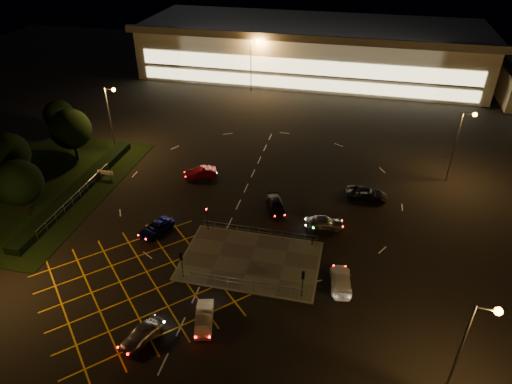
% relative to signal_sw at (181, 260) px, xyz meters
% --- Properties ---
extents(ground, '(180.00, 180.00, 0.00)m').
position_rel_signal_sw_xyz_m(ground, '(4.00, 5.99, -2.37)').
color(ground, black).
rests_on(ground, ground).
extents(pedestrian_island, '(14.00, 9.00, 0.12)m').
position_rel_signal_sw_xyz_m(pedestrian_island, '(6.00, 3.99, -2.31)').
color(pedestrian_island, '#4C4944').
rests_on(pedestrian_island, ground).
extents(grass_verge, '(18.00, 30.00, 0.08)m').
position_rel_signal_sw_xyz_m(grass_verge, '(-24.00, 11.99, -2.33)').
color(grass_verge, black).
rests_on(grass_verge, ground).
extents(hedge, '(2.00, 26.00, 1.00)m').
position_rel_signal_sw_xyz_m(hedge, '(-19.00, 11.99, -1.87)').
color(hedge, black).
rests_on(hedge, ground).
extents(supermarket, '(72.00, 26.50, 10.50)m').
position_rel_signal_sw_xyz_m(supermarket, '(4.00, 67.95, 2.95)').
color(supermarket, beige).
rests_on(supermarket, ground).
extents(streetlight_se, '(1.78, 0.56, 10.03)m').
position_rel_signal_sw_xyz_m(streetlight_se, '(24.44, -8.01, 4.20)').
color(streetlight_se, slate).
rests_on(streetlight_se, ground).
extents(streetlight_nw, '(1.78, 0.56, 10.03)m').
position_rel_signal_sw_xyz_m(streetlight_nw, '(-19.56, 23.99, 4.20)').
color(streetlight_nw, slate).
rests_on(streetlight_nw, ground).
extents(streetlight_ne, '(1.78, 0.56, 10.03)m').
position_rel_signal_sw_xyz_m(streetlight_ne, '(28.44, 25.99, 4.20)').
color(streetlight_ne, slate).
rests_on(streetlight_ne, ground).
extents(streetlight_far_left, '(1.78, 0.56, 10.03)m').
position_rel_signal_sw_xyz_m(streetlight_far_left, '(-5.56, 53.99, 4.20)').
color(streetlight_far_left, slate).
rests_on(streetlight_far_left, ground).
extents(streetlight_far_right, '(1.78, 0.56, 10.03)m').
position_rel_signal_sw_xyz_m(streetlight_far_right, '(34.44, 55.99, 4.20)').
color(streetlight_far_right, slate).
rests_on(streetlight_far_right, ground).
extents(signal_sw, '(0.28, 0.30, 3.15)m').
position_rel_signal_sw_xyz_m(signal_sw, '(0.00, 0.00, 0.00)').
color(signal_sw, black).
rests_on(signal_sw, pedestrian_island).
extents(signal_se, '(0.28, 0.30, 3.15)m').
position_rel_signal_sw_xyz_m(signal_se, '(12.00, 0.00, 0.00)').
color(signal_se, black).
rests_on(signal_se, pedestrian_island).
extents(signal_nw, '(0.28, 0.30, 3.15)m').
position_rel_signal_sw_xyz_m(signal_nw, '(0.00, 7.99, 0.00)').
color(signal_nw, black).
rests_on(signal_nw, pedestrian_island).
extents(signal_ne, '(0.28, 0.30, 3.15)m').
position_rel_signal_sw_xyz_m(signal_ne, '(12.00, 7.99, 0.00)').
color(signal_ne, black).
rests_on(signal_ne, pedestrian_island).
extents(tree_b, '(5.40, 5.40, 7.35)m').
position_rel_signal_sw_xyz_m(tree_b, '(-28.00, 11.99, 2.28)').
color(tree_b, black).
rests_on(tree_b, ground).
extents(tree_c, '(5.76, 5.76, 7.84)m').
position_rel_signal_sw_xyz_m(tree_c, '(-24.00, 19.99, 2.59)').
color(tree_c, black).
rests_on(tree_c, ground).
extents(tree_d, '(4.68, 4.68, 6.37)m').
position_rel_signal_sw_xyz_m(tree_d, '(-30.00, 25.99, 1.65)').
color(tree_d, black).
rests_on(tree_d, ground).
extents(tree_e, '(5.40, 5.40, 7.35)m').
position_rel_signal_sw_xyz_m(tree_e, '(-22.00, 5.99, 2.28)').
color(tree_e, black).
rests_on(tree_e, ground).
extents(car_near_silver, '(3.05, 4.42, 1.40)m').
position_rel_signal_sw_xyz_m(car_near_silver, '(-0.71, -8.07, -1.67)').
color(car_near_silver, '#A4A7AB').
rests_on(car_near_silver, ground).
extents(car_queue_white, '(2.45, 4.44, 1.39)m').
position_rel_signal_sw_xyz_m(car_queue_white, '(3.98, -5.19, -1.67)').
color(car_queue_white, '#BBBBBB').
rests_on(car_queue_white, ground).
extents(car_left_blue, '(3.56, 4.89, 1.23)m').
position_rel_signal_sw_xyz_m(car_left_blue, '(-5.68, 6.31, -1.75)').
color(car_left_blue, '#0D0E52').
rests_on(car_left_blue, ground).
extents(car_far_dkgrey, '(3.55, 5.03, 1.35)m').
position_rel_signal_sw_xyz_m(car_far_dkgrey, '(6.85, 13.78, -1.69)').
color(car_far_dkgrey, black).
rests_on(car_far_dkgrey, ground).
extents(car_right_silver, '(4.62, 2.40, 1.50)m').
position_rel_signal_sw_xyz_m(car_right_silver, '(12.92, 11.61, -1.62)').
color(car_right_silver, '#9C9EA3').
rests_on(car_right_silver, ground).
extents(car_circ_red, '(4.61, 3.29, 1.44)m').
position_rel_signal_sw_xyz_m(car_circ_red, '(-4.78, 19.36, -1.65)').
color(car_circ_red, maroon).
rests_on(car_circ_red, ground).
extents(car_east_grey, '(5.30, 2.56, 1.45)m').
position_rel_signal_sw_xyz_m(car_east_grey, '(17.57, 19.01, -1.64)').
color(car_east_grey, black).
rests_on(car_east_grey, ground).
extents(car_approach_white, '(2.60, 5.07, 1.41)m').
position_rel_signal_sw_xyz_m(car_approach_white, '(15.50, 2.43, -1.66)').
color(car_approach_white, silver).
rests_on(car_approach_white, ground).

